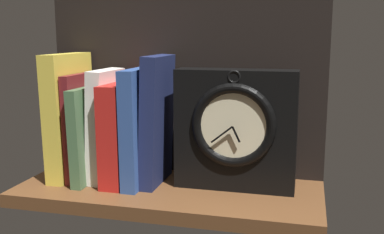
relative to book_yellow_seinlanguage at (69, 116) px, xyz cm
name	(u,v)px	position (x,y,z in cm)	size (l,w,h in cm)	color
ground_plane	(169,193)	(21.56, -2.07, -13.66)	(57.19, 23.50, 2.50)	brown
back_panel	(184,74)	(21.56, 9.08, 8.18)	(57.19, 1.20, 41.19)	black
book_yellow_seinlanguage	(69,116)	(0.00, 0.00, 0.00)	(3.51, 14.85, 24.83)	gold
book_maroon_dawkins	(83,126)	(2.92, 0.00, -1.93)	(1.74, 13.43, 20.96)	maroon
book_green_romantic	(93,132)	(5.12, 0.00, -3.15)	(2.06, 16.96, 18.52)	#476B44
book_white_catcher	(106,125)	(7.88, 0.00, -1.51)	(2.86, 12.06, 21.81)	silver
book_red_requiem	(124,132)	(11.68, 0.00, -2.72)	(4.13, 15.92, 19.39)	red
book_blue_modern	(142,126)	(15.48, 0.00, -1.28)	(2.87, 16.36, 22.27)	#2D4C8E
book_navy_bierce	(157,120)	(18.64, 0.00, -0.08)	(2.85, 12.47, 24.67)	#192147
framed_clock	(235,129)	(33.72, 0.28, -1.05)	(22.31, 7.28, 22.42)	black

